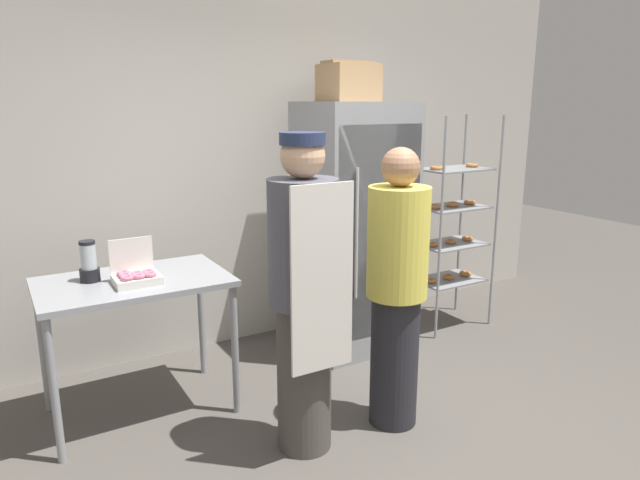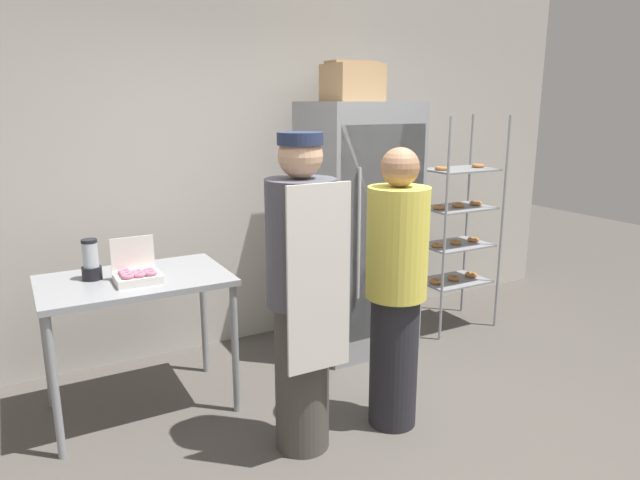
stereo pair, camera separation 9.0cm
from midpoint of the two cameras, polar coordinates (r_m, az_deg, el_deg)
name	(u,v)px [view 2 (the right image)]	position (r m, az deg, el deg)	size (l,w,h in m)	color
ground_plane	(414,474)	(3.27, 10.19, -22.07)	(14.00, 14.00, 0.00)	#4C4742
back_wall	(249,160)	(4.57, -6.57, 7.94)	(6.40, 0.12, 2.90)	#B7B2A8
refrigerator	(358,229)	(4.39, 4.40, 1.14)	(0.77, 0.69, 1.90)	gray
baking_rack	(457,227)	(4.94, 14.01, 1.28)	(0.64, 0.44, 1.80)	#93969B
prep_counter	(136,294)	(3.63, -17.29, -5.14)	(1.10, 0.70, 0.87)	gray
donut_box	(137,275)	(3.49, -17.13, -3.32)	(0.26, 0.21, 0.25)	silver
blender_pitcher	(91,262)	(3.62, -21.27, -2.04)	(0.11, 0.11, 0.25)	black
cardboard_storage_box	(352,82)	(4.32, 3.86, 15.48)	(0.38, 0.34, 0.28)	tan
person_baker	(302,293)	(3.04, -0.97, -5.28)	(0.37, 0.39, 1.75)	#47423D
person_customer	(396,289)	(3.33, 8.38, -4.92)	(0.35, 0.35, 1.66)	#232328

